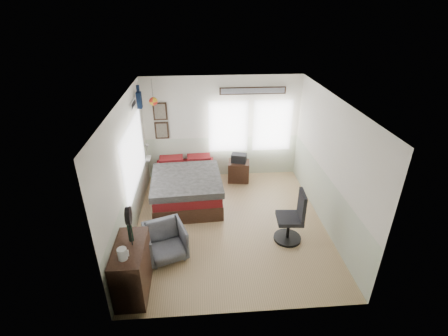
{
  "coord_description": "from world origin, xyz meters",
  "views": [
    {
      "loc": [
        -0.56,
        -5.65,
        4.29
      ],
      "look_at": [
        -0.1,
        0.4,
        1.15
      ],
      "focal_mm": 26.0,
      "sensor_mm": 36.0,
      "label": 1
    }
  ],
  "objects_px": {
    "armchair": "(166,242)",
    "nightstand": "(239,171)",
    "dresser": "(132,268)",
    "task_chair": "(292,221)",
    "bed": "(187,186)"
  },
  "relations": [
    {
      "from": "armchair",
      "to": "task_chair",
      "type": "height_order",
      "value": "task_chair"
    },
    {
      "from": "armchair",
      "to": "nightstand",
      "type": "relative_size",
      "value": 1.33
    },
    {
      "from": "dresser",
      "to": "task_chair",
      "type": "height_order",
      "value": "task_chair"
    },
    {
      "from": "nightstand",
      "to": "dresser",
      "type": "bearing_deg",
      "value": -113.41
    },
    {
      "from": "dresser",
      "to": "task_chair",
      "type": "distance_m",
      "value": 3.09
    },
    {
      "from": "bed",
      "to": "task_chair",
      "type": "relative_size",
      "value": 2.05
    },
    {
      "from": "bed",
      "to": "armchair",
      "type": "relative_size",
      "value": 3.12
    },
    {
      "from": "nightstand",
      "to": "task_chair",
      "type": "bearing_deg",
      "value": -65.21
    },
    {
      "from": "bed",
      "to": "armchair",
      "type": "xyz_separation_m",
      "value": [
        -0.34,
        -2.0,
        -0.01
      ]
    },
    {
      "from": "dresser",
      "to": "nightstand",
      "type": "relative_size",
      "value": 1.84
    },
    {
      "from": "bed",
      "to": "task_chair",
      "type": "bearing_deg",
      "value": -42.34
    },
    {
      "from": "bed",
      "to": "dresser",
      "type": "relative_size",
      "value": 2.25
    },
    {
      "from": "dresser",
      "to": "armchair",
      "type": "relative_size",
      "value": 1.39
    },
    {
      "from": "bed",
      "to": "armchair",
      "type": "distance_m",
      "value": 2.03
    },
    {
      "from": "task_chair",
      "to": "dresser",
      "type": "bearing_deg",
      "value": -155.86
    }
  ]
}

